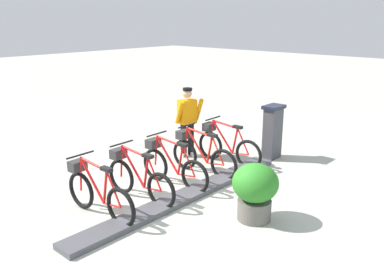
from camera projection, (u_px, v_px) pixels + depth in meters
ground_plane at (187, 198)px, 7.67m from camera, size 60.00×60.00×0.00m
dock_rail_base at (187, 195)px, 7.65m from camera, size 0.44×5.20×0.10m
payment_kiosk at (272, 131)px, 9.66m from camera, size 0.36×0.52×1.28m
bike_docked_0 at (226, 145)px, 9.37m from camera, size 1.72×0.54×1.02m
bike_docked_1 at (201, 155)px, 8.74m from camera, size 1.72×0.54×1.02m
bike_docked_2 at (172, 165)px, 8.12m from camera, size 1.72×0.54×1.02m
bike_docked_3 at (137, 178)px, 7.49m from camera, size 1.72×0.54×1.02m
bike_docked_4 at (97, 192)px, 6.87m from camera, size 1.72×0.54×1.02m
worker_near_rack at (187, 120)px, 9.72m from camera, size 0.57×0.69×1.66m
planter_bush at (255, 189)px, 6.71m from camera, size 0.76×0.76×0.97m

